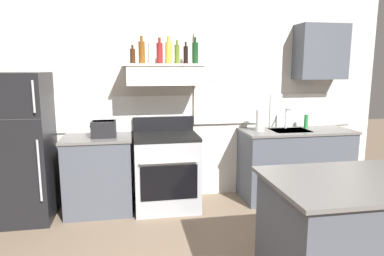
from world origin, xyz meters
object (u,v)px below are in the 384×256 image
Objects in this scene: refrigerator at (18,148)px; toaster at (104,129)px; bottle_champagne_gold_foil at (169,52)px; paper_towel_roll at (260,120)px; bottle_amber_wine at (142,52)px; bottle_olive_oil_square at (177,54)px; bottle_balsamic_dark at (186,55)px; bottle_brown_stout at (133,56)px; dish_soap_bottle at (306,121)px; stove_range at (166,171)px; kitchen_island at (360,237)px; bottle_red_label_wine at (160,53)px; bottle_clear_tall at (151,53)px; bottle_dark_green_wine at (195,53)px.

refrigerator is 5.55× the size of toaster.
bottle_champagne_gold_foil is 1.42m from paper_towel_roll.
toaster is (0.94, 0.01, 0.18)m from refrigerator.
bottle_amber_wine is 0.42m from bottle_olive_oil_square.
bottle_brown_stout is at bearing -177.15° from bottle_balsamic_dark.
bottle_amber_wine is 1.68m from paper_towel_roll.
bottle_brown_stout is at bearing -178.82° from dish_soap_bottle.
bottle_champagne_gold_foil is 1.16× the size of paper_towel_roll.
paper_towel_roll is (1.04, -0.05, -0.82)m from bottle_olive_oil_square.
refrigerator is at bearing -179.20° from stove_range.
bottle_amber_wine is at bearing -177.34° from dish_soap_bottle.
refrigerator is 6.42× the size of bottle_balsamic_dark.
toaster reaches higher than kitchen_island.
bottle_amber_wine is at bearing 2.51° from refrigerator.
kitchen_island is (1.51, -1.94, -1.42)m from bottle_amber_wine.
toaster is 1.65× the size of dish_soap_bottle.
bottle_olive_oil_square is at bearing 177.51° from paper_towel_roll.
bottle_brown_stout reaches higher than refrigerator.
bottle_amber_wine is 1.73× the size of dish_soap_bottle.
bottle_amber_wine is 0.31m from bottle_champagne_gold_foil.
stove_range is at bearing -8.35° from bottle_amber_wine.
paper_towel_roll is at bearing -171.66° from dish_soap_bottle.
bottle_olive_oil_square is 1.07× the size of bottle_balsamic_dark.
stove_range is at bearing -66.01° from bottle_red_label_wine.
bottle_balsamic_dark is at bearing 8.11° from toaster.
bottle_amber_wine is 1.04× the size of bottle_clear_tall.
refrigerator is at bearing -177.49° from bottle_amber_wine.
bottle_red_label_wine is at bearing 18.61° from bottle_amber_wine.
bottle_brown_stout is (-0.36, 0.09, 1.37)m from stove_range.
stove_range is 1.33m from paper_towel_roll.
stove_range is (0.71, 0.02, -0.54)m from toaster.
bottle_champagne_gold_foil reaches higher than bottle_dark_green_wine.
bottle_clear_tall is at bearing 161.15° from bottle_champagne_gold_foil.
bottle_dark_green_wine is 0.22× the size of kitchen_island.
bottle_dark_green_wine is 2.57m from kitchen_island.
bottle_olive_oil_square is at bearing 118.82° from kitchen_island.
bottle_amber_wine is 2.31m from dish_soap_bottle.
bottle_balsamic_dark is 1.24m from paper_towel_roll.
kitchen_island is at bearing -56.77° from stove_range.
toaster is 1.40× the size of bottle_brown_stout.
refrigerator is at bearing -178.79° from paper_towel_roll.
stove_range is 2.28m from kitchen_island.
bottle_red_label_wine is at bearing 176.72° from paper_towel_roll.
bottle_champagne_gold_foil is (0.77, 0.06, 0.87)m from toaster.
bottle_red_label_wine is (-0.05, 0.11, 1.41)m from stove_range.
bottle_balsamic_dark is at bearing 9.15° from bottle_amber_wine.
bottle_red_label_wine reaches higher than bottle_balsamic_dark.
bottle_balsamic_dark reaches higher than kitchen_island.
paper_towel_roll is 1.50× the size of dish_soap_bottle.
bottle_olive_oil_square is 1.93m from dish_soap_bottle.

